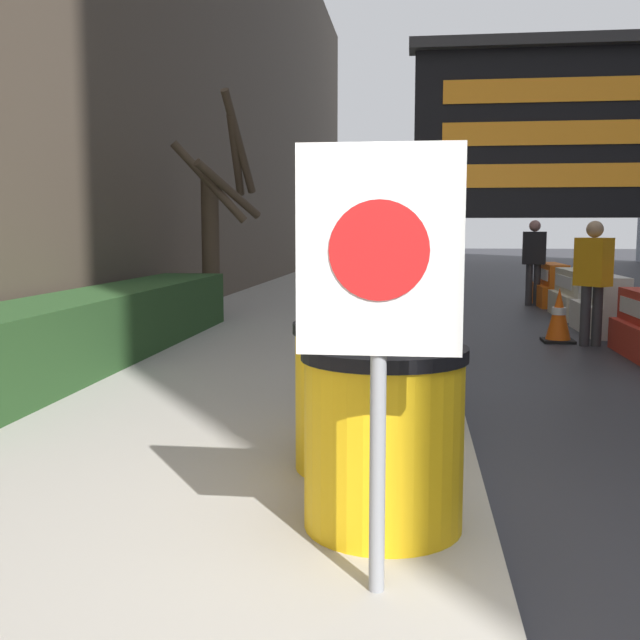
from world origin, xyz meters
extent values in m
plane|color=#2D2D33|center=(0.00, 0.00, 0.00)|extent=(120.00, 120.00, 0.00)
cube|color=#A39E93|center=(-2.13, 0.00, 0.07)|extent=(4.26, 56.00, 0.14)
cube|color=#284C23|center=(-3.66, 4.41, 0.50)|extent=(0.90, 6.93, 0.72)
cylinder|color=#4C3D2D|center=(-3.55, 8.47, 1.23)|extent=(0.28, 0.28, 2.17)
cylinder|color=#4C3D2D|center=(-3.15, 8.05, 2.10)|extent=(0.84, 0.98, 0.89)
cylinder|color=#4C3D2D|center=(-3.14, 8.50, 2.64)|extent=(0.18, 0.93, 1.20)
cylinder|color=#4C3D2D|center=(-3.42, 7.97, 2.20)|extent=(1.09, 0.41, 1.22)
cylinder|color=#4C3D2D|center=(-3.06, 8.37, 2.82)|extent=(0.30, 1.10, 1.49)
cylinder|color=yellow|center=(-0.52, 0.35, 0.53)|extent=(0.73, 0.73, 0.78)
cylinder|color=black|center=(-0.52, 0.35, 0.95)|extent=(0.76, 0.76, 0.06)
cylinder|color=yellow|center=(-0.69, 1.20, 0.53)|extent=(0.73, 0.73, 0.78)
cylinder|color=black|center=(-0.69, 1.20, 0.95)|extent=(0.76, 0.76, 0.06)
cylinder|color=yellow|center=(-0.54, 2.04, 0.53)|extent=(0.73, 0.73, 0.78)
cylinder|color=black|center=(-0.54, 2.04, 0.95)|extent=(0.76, 0.76, 0.06)
cylinder|color=gray|center=(-0.52, -0.28, 0.78)|extent=(0.06, 0.06, 1.29)
cube|color=white|center=(-0.52, -0.30, 1.43)|extent=(0.60, 0.04, 0.76)
cylinder|color=red|center=(-0.52, -0.32, 1.43)|extent=(0.36, 0.01, 0.36)
cylinder|color=#28282B|center=(-0.15, 4.35, 0.81)|extent=(0.10, 0.10, 1.62)
cube|color=black|center=(0.89, 4.35, 2.38)|extent=(2.58, 0.24, 1.53)
cube|color=#28282B|center=(0.89, 4.28, 3.20)|extent=(2.70, 0.34, 0.10)
cube|color=orange|center=(0.89, 4.22, 2.77)|extent=(2.07, 0.02, 0.21)
cube|color=orange|center=(0.89, 4.22, 2.38)|extent=(2.07, 0.02, 0.21)
cube|color=orange|center=(0.89, 4.22, 2.00)|extent=(2.07, 0.02, 0.21)
cube|color=white|center=(2.20, 6.08, 0.58)|extent=(0.02, 1.42, 0.19)
cube|color=silver|center=(2.36, 8.31, 0.21)|extent=(0.62, 1.63, 0.43)
cube|color=silver|center=(2.36, 8.31, 0.64)|extent=(0.37, 1.63, 0.43)
cube|color=white|center=(2.17, 8.31, 0.64)|extent=(0.02, 1.30, 0.21)
cube|color=beige|center=(2.36, 10.34, 0.21)|extent=(0.57, 1.70, 0.41)
cube|color=beige|center=(2.36, 10.34, 0.62)|extent=(0.34, 1.70, 0.41)
cube|color=white|center=(2.18, 10.34, 0.62)|extent=(0.02, 1.36, 0.21)
cube|color=orange|center=(2.36, 12.43, 0.21)|extent=(0.63, 1.62, 0.42)
cube|color=orange|center=(2.36, 12.43, 0.63)|extent=(0.38, 1.62, 0.42)
cube|color=white|center=(2.16, 12.43, 0.63)|extent=(0.02, 1.30, 0.21)
cube|color=black|center=(3.52, 13.50, 0.02)|extent=(0.40, 0.40, 0.04)
cone|color=#EA560F|center=(3.52, 13.50, 0.38)|extent=(0.32, 0.32, 0.67)
cylinder|color=white|center=(3.52, 13.50, 0.41)|extent=(0.18, 0.18, 0.09)
cube|color=black|center=(1.55, 7.31, 0.02)|extent=(0.41, 0.41, 0.04)
cone|color=#EA560F|center=(1.55, 7.31, 0.39)|extent=(0.33, 0.33, 0.70)
cylinder|color=white|center=(1.55, 7.31, 0.42)|extent=(0.19, 0.19, 0.10)
cylinder|color=#2D2D30|center=(0.56, 17.58, 2.25)|extent=(0.12, 0.12, 4.50)
cube|color=black|center=(0.56, 17.42, 4.08)|extent=(0.28, 0.28, 0.84)
sphere|color=#360605|center=(0.56, 17.27, 4.36)|extent=(0.15, 0.15, 0.15)
sphere|color=gold|center=(0.56, 17.27, 4.08)|extent=(0.15, 0.15, 0.15)
sphere|color=black|center=(0.56, 17.27, 3.80)|extent=(0.15, 0.15, 0.15)
cylinder|color=#333338|center=(1.91, 12.38, 0.41)|extent=(0.14, 0.14, 0.82)
cylinder|color=#333338|center=(2.07, 12.38, 0.41)|extent=(0.14, 0.14, 0.82)
cube|color=black|center=(1.99, 12.38, 1.15)|extent=(0.47, 0.31, 0.65)
sphere|color=#956761|center=(1.99, 12.38, 1.59)|extent=(0.23, 0.23, 0.23)
cylinder|color=#333338|center=(1.83, 7.01, 0.39)|extent=(0.13, 0.13, 0.78)
cylinder|color=#333338|center=(1.98, 7.01, 0.39)|extent=(0.13, 0.13, 0.78)
cube|color=orange|center=(1.90, 7.01, 1.09)|extent=(0.47, 0.49, 0.62)
sphere|color=tan|center=(1.90, 7.01, 1.51)|extent=(0.22, 0.22, 0.22)
camera|label=1|loc=(-0.39, -2.98, 1.50)|focal=42.00mm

